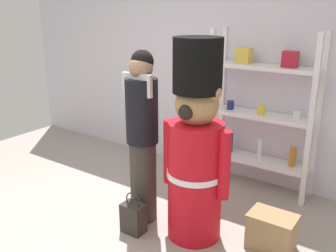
{
  "coord_description": "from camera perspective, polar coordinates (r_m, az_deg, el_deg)",
  "views": [
    {
      "loc": [
        2.11,
        -1.87,
        2.0
      ],
      "look_at": [
        0.32,
        0.7,
        1.0
      ],
      "focal_mm": 40.12,
      "sensor_mm": 36.0,
      "label": 1
    }
  ],
  "objects": [
    {
      "name": "back_wall",
      "position": [
        4.64,
        7.43,
        8.82
      ],
      "size": [
        6.4,
        0.12,
        2.6
      ],
      "primitive_type": "cube",
      "color": "silver",
      "rests_on": "ground_plane"
    },
    {
      "name": "merchandise_shelf",
      "position": [
        4.25,
        14.04,
        2.18
      ],
      "size": [
        1.17,
        0.35,
        1.78
      ],
      "color": "white",
      "rests_on": "ground_plane"
    },
    {
      "name": "teddy_bear_guard",
      "position": [
        3.22,
        4.22,
        -3.67
      ],
      "size": [
        0.65,
        0.5,
        1.78
      ],
      "color": "red",
      "rests_on": "ground_plane"
    },
    {
      "name": "person_shopper",
      "position": [
        3.47,
        -3.92,
        -1.15
      ],
      "size": [
        0.31,
        0.3,
        1.65
      ],
      "color": "#38332D",
      "rests_on": "ground_plane"
    },
    {
      "name": "shopping_bag",
      "position": [
        3.57,
        -5.27,
        -13.67
      ],
      "size": [
        0.21,
        0.15,
        0.4
      ],
      "color": "#332D28",
      "rests_on": "ground_plane"
    },
    {
      "name": "display_crate",
      "position": [
        3.46,
        15.46,
        -15.18
      ],
      "size": [
        0.39,
        0.28,
        0.32
      ],
      "color": "#9E7A51",
      "rests_on": "ground_plane"
    },
    {
      "name": "ground_plane",
      "position": [
        3.46,
        -11.64,
        -18.1
      ],
      "size": [
        6.4,
        6.4,
        0.0
      ],
      "primitive_type": "plane",
      "color": "#9E9389"
    }
  ]
}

